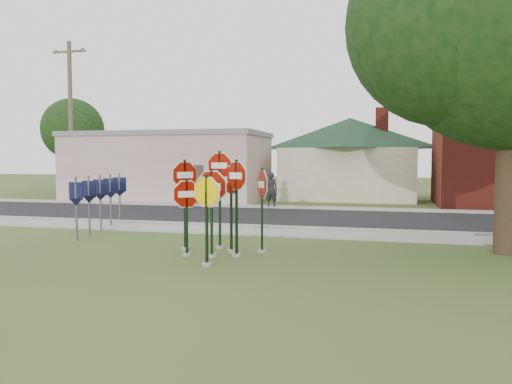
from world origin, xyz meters
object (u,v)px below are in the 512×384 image
(stop_sign_left, at_px, (187,208))
(utility_pole_near, at_px, (71,118))
(stop_sign_yellow, at_px, (207,209))
(pedestrian, at_px, (271,189))
(stop_sign_center, at_px, (212,200))

(stop_sign_left, relative_size, utility_pole_near, 0.22)
(stop_sign_yellow, relative_size, pedestrian, 1.27)
(stop_sign_center, bearing_deg, stop_sign_yellow, -76.83)
(stop_sign_center, distance_m, pedestrian, 13.51)
(stop_sign_center, xyz_separation_m, pedestrian, (-1.51, 13.42, -0.54))
(stop_sign_yellow, relative_size, utility_pole_near, 0.24)
(stop_sign_yellow, bearing_deg, utility_pole_near, 133.20)
(utility_pole_near, height_order, pedestrian, utility_pole_near)
(stop_sign_yellow, height_order, pedestrian, stop_sign_yellow)
(utility_pole_near, bearing_deg, stop_sign_center, -45.36)
(stop_sign_left, xyz_separation_m, pedestrian, (-0.82, 13.42, -0.32))
(pedestrian, bearing_deg, utility_pole_near, -0.23)
(stop_sign_yellow, xyz_separation_m, pedestrian, (-1.74, 14.39, -0.40))
(stop_sign_center, relative_size, pedestrian, 1.35)
(stop_sign_yellow, height_order, utility_pole_near, utility_pole_near)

